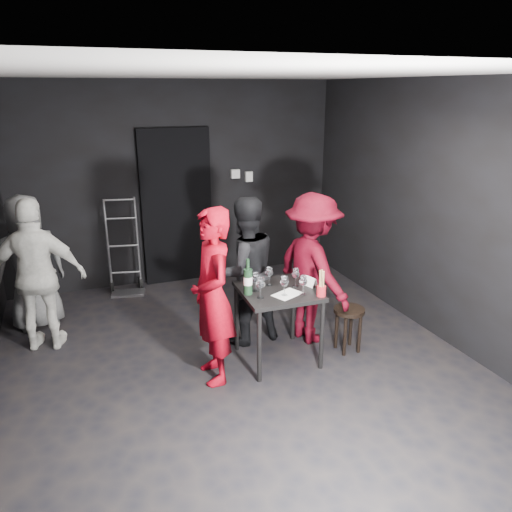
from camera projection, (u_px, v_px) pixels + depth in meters
name	position (u px, v px, depth m)	size (l,w,h in m)	color
floor	(235.00, 363.00, 4.95)	(4.50, 5.00, 0.02)	black
ceiling	(231.00, 73.00, 4.08)	(4.50, 5.00, 0.02)	silver
wall_back	(175.00, 184.00, 6.73)	(4.50, 0.04, 2.70)	black
wall_front	(406.00, 370.00, 2.31)	(4.50, 0.04, 2.70)	black
wall_right	(435.00, 211.00, 5.28)	(0.04, 5.00, 2.70)	black
doorway	(177.00, 207.00, 6.77)	(0.95, 0.10, 2.10)	black
wallbox_upper	(235.00, 174.00, 6.94)	(0.12, 0.06, 0.12)	#B7B7B2
wallbox_lower	(249.00, 177.00, 7.02)	(0.10, 0.06, 0.14)	#B7B7B2
hand_truck	(126.00, 276.00, 6.59)	(0.42, 0.35, 1.26)	#B2B2B7
tasting_table	(278.00, 299.00, 4.82)	(0.72, 0.72, 0.75)	black
stool	(349.00, 318.00, 5.07)	(0.32, 0.32, 0.47)	black
server_red	(212.00, 289.00, 4.43)	(0.65, 0.43, 1.78)	#A90415
woman_black	(244.00, 268.00, 5.16)	(0.80, 0.44, 1.64)	black
man_maroon	(313.00, 264.00, 5.18)	(1.09, 0.51, 1.69)	#4E0411
bystander_cream	(38.00, 271.00, 5.00)	(0.99, 0.47, 1.68)	silver
bystander_grey	(30.00, 262.00, 5.48)	(0.75, 0.41, 1.54)	#5E5E5E
tasting_mat	(287.00, 294.00, 4.67)	(0.27, 0.18, 0.00)	white
wine_glass_a	(260.00, 287.00, 4.56)	(0.08, 0.08, 0.22)	white
wine_glass_b	(256.00, 281.00, 4.72)	(0.08, 0.08, 0.20)	white
wine_glass_c	(269.00, 275.00, 4.86)	(0.08, 0.08, 0.20)	white
wine_glass_d	(284.00, 285.00, 4.62)	(0.08, 0.08, 0.21)	white
wine_glass_e	(303.00, 284.00, 4.64)	(0.08, 0.08, 0.21)	white
wine_glass_f	(296.00, 277.00, 4.83)	(0.08, 0.08, 0.20)	white
wine_bottle	(248.00, 281.00, 4.64)	(0.08, 0.08, 0.35)	black
breadstick_cup	(322.00, 284.00, 4.60)	(0.09, 0.09, 0.27)	red
reserved_card	(309.00, 282.00, 4.85)	(0.08, 0.13, 0.10)	white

